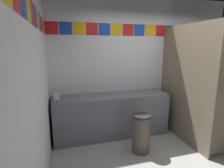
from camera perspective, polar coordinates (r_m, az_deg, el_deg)
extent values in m
plane|color=#9E9E99|center=(3.24, 22.00, -23.05)|extent=(8.76, 8.76, 0.00)
cube|color=silver|center=(4.07, 9.62, 6.06)|extent=(3.98, 0.08, 2.82)
cube|color=red|center=(3.63, -18.50, 16.38)|extent=(0.23, 0.01, 0.23)
cube|color=#1947B7|center=(3.63, -14.41, 16.61)|extent=(0.23, 0.01, 0.23)
cube|color=yellow|center=(3.65, -10.34, 16.76)|extent=(0.23, 0.01, 0.23)
cube|color=red|center=(3.68, -6.31, 16.83)|extent=(0.23, 0.01, 0.23)
cube|color=#1947B7|center=(3.73, -2.38, 16.82)|extent=(0.23, 0.01, 0.23)
cube|color=yellow|center=(3.80, 1.44, 16.74)|extent=(0.23, 0.01, 0.23)
cube|color=red|center=(3.88, 5.10, 16.60)|extent=(0.23, 0.01, 0.23)
cube|color=#1947B7|center=(3.97, 8.60, 16.40)|extent=(0.23, 0.01, 0.23)
cube|color=yellow|center=(4.08, 11.92, 16.16)|extent=(0.23, 0.01, 0.23)
cube|color=red|center=(4.20, 15.05, 15.89)|extent=(0.23, 0.01, 0.23)
cube|color=#1947B7|center=(4.33, 17.99, 15.59)|extent=(0.23, 0.01, 0.23)
cube|color=yellow|center=(4.47, 20.74, 15.27)|extent=(0.23, 0.01, 0.23)
cube|color=red|center=(4.62, 23.31, 14.95)|extent=(0.23, 0.01, 0.23)
cube|color=#1947B7|center=(4.78, 25.71, 14.62)|extent=(0.23, 0.01, 0.23)
cube|color=yellow|center=(4.94, 27.95, 14.28)|extent=(0.23, 0.01, 0.23)
cube|color=red|center=(5.12, 30.03, 13.95)|extent=(0.23, 0.01, 0.23)
cube|color=silver|center=(2.11, -23.40, -0.10)|extent=(0.08, 3.15, 2.82)
cube|color=#1947B7|center=(1.61, -26.23, 22.23)|extent=(0.01, 0.23, 0.23)
cube|color=yellow|center=(1.85, -24.85, 20.86)|extent=(0.01, 0.23, 0.23)
cube|color=red|center=(2.09, -23.80, 19.80)|extent=(0.01, 0.23, 0.23)
cube|color=#1947B7|center=(2.32, -22.98, 18.94)|extent=(0.01, 0.23, 0.23)
cube|color=yellow|center=(2.56, -22.31, 18.25)|extent=(0.01, 0.23, 0.23)
cube|color=red|center=(2.80, -21.76, 17.67)|extent=(0.01, 0.23, 0.23)
cube|color=#1947B7|center=(3.04, -21.31, 17.18)|extent=(0.01, 0.23, 0.23)
cube|color=yellow|center=(3.28, -20.92, 16.76)|extent=(0.01, 0.23, 0.23)
cube|color=red|center=(3.52, -20.58, 16.40)|extent=(0.01, 0.23, 0.23)
cube|color=slate|center=(3.74, -0.07, -9.84)|extent=(2.28, 0.55, 0.85)
cube|color=slate|center=(3.86, -1.13, -3.11)|extent=(2.28, 0.03, 0.08)
cylinder|color=silver|center=(3.49, -9.05, -5.17)|extent=(0.34, 0.34, 0.10)
cylinder|color=silver|center=(3.78, 8.43, -3.79)|extent=(0.34, 0.34, 0.10)
cylinder|color=silver|center=(3.60, -9.36, -3.32)|extent=(0.04, 0.04, 0.05)
cylinder|color=silver|center=(3.53, -9.30, -2.43)|extent=(0.02, 0.06, 0.09)
cylinder|color=silver|center=(3.88, 7.62, -2.13)|extent=(0.04, 0.04, 0.05)
cylinder|color=silver|center=(3.82, 7.95, -1.28)|extent=(0.02, 0.06, 0.09)
cube|color=#B7BABF|center=(3.31, -16.94, -4.05)|extent=(0.09, 0.07, 0.16)
cylinder|color=black|center=(3.28, -16.89, -5.27)|extent=(0.02, 0.02, 0.03)
cube|color=#726651|center=(3.69, 21.73, -0.09)|extent=(0.04, 1.53, 2.20)
cylinder|color=silver|center=(3.14, 30.39, -0.82)|extent=(0.02, 0.02, 0.10)
cylinder|color=white|center=(4.55, 23.90, -9.93)|extent=(0.38, 0.38, 0.40)
torus|color=white|center=(4.47, 24.13, -7.37)|extent=(0.39, 0.39, 0.05)
cube|color=white|center=(4.58, 22.63, -4.76)|extent=(0.34, 0.17, 0.34)
cylinder|color=brown|center=(3.27, 9.15, -15.41)|extent=(0.30, 0.30, 0.64)
cylinder|color=#262628|center=(3.13, 9.35, -9.91)|extent=(0.31, 0.31, 0.04)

